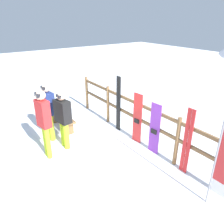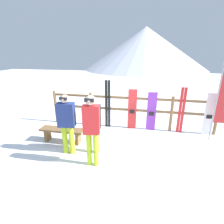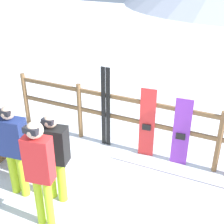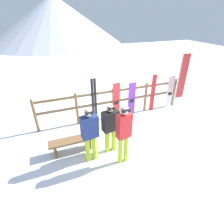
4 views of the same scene
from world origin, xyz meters
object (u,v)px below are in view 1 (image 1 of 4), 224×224
(ski_pair_black, at_px, (118,104))
(snowboard_purple, at_px, (155,129))
(person_black, at_px, (63,117))
(person_navy, at_px, (48,109))
(ski_pair_red, at_px, (187,142))
(person_red, at_px, (44,119))
(bench, at_px, (62,119))
(snowboard_white, at_px, (224,165))
(snowboard_red, at_px, (137,119))

(ski_pair_black, xyz_separation_m, snowboard_purple, (1.58, -0.00, -0.18))
(person_black, xyz_separation_m, person_navy, (-0.65, -0.17, 0.06))
(person_navy, height_order, ski_pair_black, ski_pair_black)
(person_black, relative_size, ski_pair_red, 0.99)
(person_black, bearing_deg, person_navy, -165.69)
(person_black, height_order, person_red, person_red)
(bench, height_order, person_navy, person_navy)
(person_navy, xyz_separation_m, ski_pair_red, (3.24, 1.99, -0.17))
(ski_pair_black, distance_m, ski_pair_red, 2.57)
(person_navy, distance_m, ski_pair_black, 2.10)
(bench, height_order, ski_pair_black, ski_pair_black)
(ski_pair_black, bearing_deg, ski_pair_red, 0.00)
(person_black, bearing_deg, bench, 161.27)
(person_red, xyz_separation_m, snowboard_white, (3.31, 2.38, -0.35))
(snowboard_red, bearing_deg, bench, -144.54)
(snowboard_red, xyz_separation_m, ski_pair_red, (1.67, 0.00, 0.07))
(person_navy, distance_m, snowboard_red, 2.54)
(ski_pair_black, xyz_separation_m, snowboard_white, (3.45, -0.00, -0.15))
(person_red, relative_size, snowboard_white, 1.24)
(bench, xyz_separation_m, ski_pair_black, (1.13, 1.45, 0.54))
(snowboard_red, bearing_deg, snowboard_purple, -0.01)
(ski_pair_black, height_order, snowboard_white, ski_pair_black)
(ski_pair_black, bearing_deg, snowboard_purple, -0.13)
(snowboard_purple, xyz_separation_m, ski_pair_red, (0.99, 0.00, 0.11))
(bench, xyz_separation_m, person_black, (1.10, -0.37, 0.58))
(person_red, bearing_deg, ski_pair_black, 93.46)
(person_navy, xyz_separation_m, snowboard_purple, (2.25, 1.98, -0.28))
(ski_pair_red, bearing_deg, snowboard_white, -0.22)
(person_navy, xyz_separation_m, snowboard_red, (1.57, 1.98, -0.24))
(ski_pair_red, bearing_deg, snowboard_purple, -179.80)
(person_navy, relative_size, snowboard_red, 1.14)
(person_red, height_order, ski_pair_red, person_red)
(snowboard_red, height_order, ski_pair_red, ski_pair_red)
(bench, bearing_deg, person_navy, -49.88)
(bench, height_order, person_red, person_red)
(snowboard_red, bearing_deg, person_navy, -128.39)
(person_black, distance_m, snowboard_white, 3.93)
(snowboard_white, bearing_deg, bench, -162.51)
(ski_pair_red, bearing_deg, snowboard_red, -179.88)
(snowboard_red, xyz_separation_m, snowboard_white, (2.55, -0.00, -0.01))
(person_red, distance_m, ski_pair_black, 2.39)
(snowboard_purple, bearing_deg, ski_pair_red, 0.20)
(snowboard_purple, bearing_deg, bench, -151.93)
(bench, distance_m, snowboard_red, 2.52)
(person_black, relative_size, person_navy, 0.95)
(ski_pair_red, bearing_deg, person_navy, -148.48)
(snowboard_purple, bearing_deg, person_red, -121.10)
(ski_pair_black, height_order, snowboard_purple, ski_pair_black)
(ski_pair_black, relative_size, snowboard_purple, 1.26)
(person_red, distance_m, snowboard_purple, 2.80)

